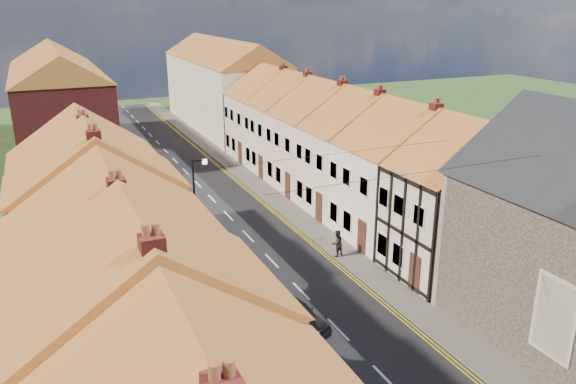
# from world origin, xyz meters

# --- Properties ---
(road) EXTENTS (7.00, 90.00, 0.02)m
(road) POSITION_xyz_m (0.00, 30.00, 0.01)
(road) COLOR black
(road) RESTS_ON ground
(pavement_left) EXTENTS (1.80, 90.00, 0.12)m
(pavement_left) POSITION_xyz_m (-4.40, 30.00, 0.06)
(pavement_left) COLOR slate
(pavement_left) RESTS_ON ground
(pavement_right) EXTENTS (1.80, 90.00, 0.12)m
(pavement_right) POSITION_xyz_m (4.40, 30.00, 0.06)
(pavement_right) COLOR slate
(pavement_right) RESTS_ON ground
(cottage_r_tudor) EXTENTS (8.30, 5.20, 9.00)m
(cottage_r_tudor) POSITION_xyz_m (9.27, 12.70, 4.47)
(cottage_r_tudor) COLOR beige
(cottage_r_tudor) RESTS_ON ground
(cottage_r_white_near) EXTENTS (8.30, 6.00, 9.00)m
(cottage_r_white_near) POSITION_xyz_m (9.30, 18.10, 4.47)
(cottage_r_white_near) COLOR white
(cottage_r_white_near) RESTS_ON ground
(cottage_r_cream_mid) EXTENTS (8.30, 5.20, 9.00)m
(cottage_r_cream_mid) POSITION_xyz_m (9.30, 23.50, 4.48)
(cottage_r_cream_mid) COLOR beige
(cottage_r_cream_mid) RESTS_ON ground
(cottage_r_pink) EXTENTS (8.30, 6.00, 9.00)m
(cottage_r_pink) POSITION_xyz_m (9.30, 28.90, 4.47)
(cottage_r_pink) COLOR #FFDBC9
(cottage_r_pink) RESTS_ON ground
(cottage_r_white_far) EXTENTS (8.30, 5.20, 9.00)m
(cottage_r_white_far) POSITION_xyz_m (9.30, 34.30, 4.48)
(cottage_r_white_far) COLOR beige
(cottage_r_white_far) RESTS_ON ground
(cottage_r_cream_far) EXTENTS (8.30, 6.00, 9.00)m
(cottage_r_cream_far) POSITION_xyz_m (9.30, 39.70, 4.47)
(cottage_r_cream_far) COLOR #FFDBC9
(cottage_r_cream_far) RESTS_ON ground
(cottage_l_cream) EXTENTS (8.30, 6.30, 9.10)m
(cottage_l_cream) POSITION_xyz_m (-9.30, 5.55, 4.52)
(cottage_l_cream) COLOR white
(cottage_l_cream) RESTS_ON ground
(cottage_l_white) EXTENTS (8.30, 6.90, 8.80)m
(cottage_l_white) POSITION_xyz_m (-9.30, 11.95, 4.37)
(cottage_l_white) COLOR maroon
(cottage_l_white) RESTS_ON ground
(cottage_l_brick_mid) EXTENTS (8.30, 5.70, 9.10)m
(cottage_l_brick_mid) POSITION_xyz_m (-9.30, 18.05, 4.53)
(cottage_l_brick_mid) COLOR beige
(cottage_l_brick_mid) RESTS_ON ground
(cottage_l_pink) EXTENTS (8.30, 6.30, 8.80)m
(cottage_l_pink) POSITION_xyz_m (-9.30, 23.85, 4.37)
(cottage_l_pink) COLOR white
(cottage_l_pink) RESTS_ON ground
(block_right_far) EXTENTS (8.30, 24.20, 10.50)m
(block_right_far) POSITION_xyz_m (9.30, 55.00, 5.29)
(block_right_far) COLOR beige
(block_right_far) RESTS_ON ground
(block_left_far) EXTENTS (8.30, 24.20, 10.50)m
(block_left_far) POSITION_xyz_m (-9.30, 50.00, 5.29)
(block_left_far) COLOR maroon
(block_left_far) RESTS_ON ground
(lamppost) EXTENTS (0.88, 0.15, 6.00)m
(lamppost) POSITION_xyz_m (-3.81, 20.00, 3.54)
(lamppost) COLOR black
(lamppost) RESTS_ON pavement_left
(car_near) EXTENTS (2.67, 4.34, 1.38)m
(car_near) POSITION_xyz_m (-1.79, 11.13, 0.69)
(car_near) COLOR black
(car_near) RESTS_ON ground
(car_far) EXTENTS (3.34, 5.02, 1.35)m
(car_far) POSITION_xyz_m (-2.47, 40.99, 0.68)
(car_far) COLOR navy
(car_far) RESTS_ON ground
(car_distant) EXTENTS (2.67, 4.22, 1.09)m
(car_distant) POSITION_xyz_m (-3.18, 53.10, 0.54)
(car_distant) COLOR #95989C
(car_distant) RESTS_ON ground
(pedestrian_left) EXTENTS (0.68, 0.46, 1.84)m
(pedestrian_left) POSITION_xyz_m (-3.74, 6.00, 1.04)
(pedestrian_left) COLOR black
(pedestrian_left) RESTS_ON pavement_left
(pedestrian_right) EXTENTS (0.93, 0.81, 1.62)m
(pedestrian_right) POSITION_xyz_m (3.70, 16.85, 0.93)
(pedestrian_right) COLOR #282120
(pedestrian_right) RESTS_ON pavement_right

